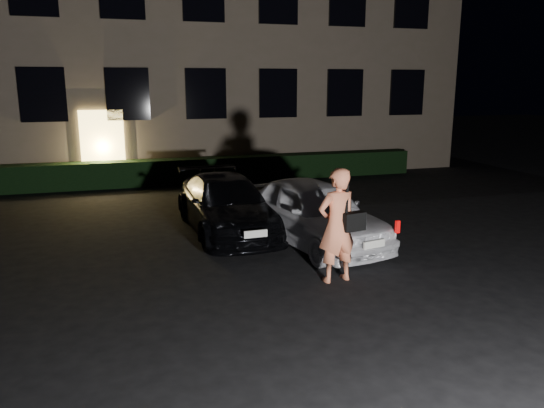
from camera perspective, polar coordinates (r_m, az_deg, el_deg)
name	(u,v)px	position (r m, az deg, el deg)	size (l,w,h in m)	color
ground	(326,295)	(8.82, 5.82, -9.67)	(80.00, 80.00, 0.00)	black
building	(187,16)	(22.86, -9.18, 19.37)	(20.00, 8.11, 12.00)	#695C4B
hedge	(210,170)	(18.51, -6.67, 3.67)	(15.00, 0.70, 0.85)	black
sedan	(227,204)	(12.25, -4.89, -0.05)	(2.02, 4.52, 1.27)	black
hatch	(313,212)	(11.28, 4.45, -0.83)	(2.47, 4.37, 1.40)	white
man	(337,225)	(9.12, 7.04, -2.28)	(0.88, 0.60, 2.00)	#F18158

